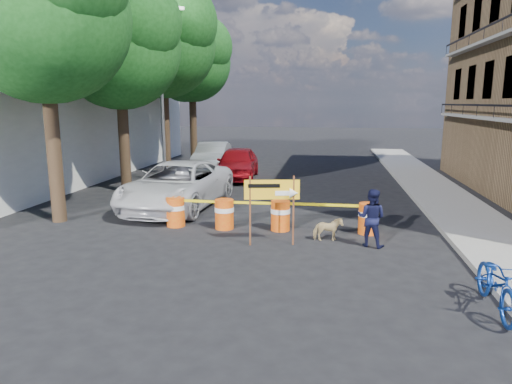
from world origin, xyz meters
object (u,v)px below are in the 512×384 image
(barrel_mid_left, at_px, (224,213))
(pedestrian, at_px, (371,218))
(suv_white, at_px, (177,185))
(detour_sign, at_px, (279,195))
(sedan_silver, at_px, (213,156))
(barrel_far_left, at_px, (176,211))
(bicycle, at_px, (500,257))
(barrel_mid_right, at_px, (280,215))
(barrel_far_right, at_px, (368,218))
(sedan_red, at_px, (237,163))
(dog, at_px, (328,229))

(barrel_mid_left, relative_size, pedestrian, 0.58)
(suv_white, bearing_deg, detour_sign, -38.54)
(suv_white, bearing_deg, sedan_silver, 101.35)
(pedestrian, bearing_deg, sedan_silver, -39.91)
(barrel_far_left, bearing_deg, barrel_mid_left, -1.33)
(barrel_mid_left, distance_m, bicycle, 7.72)
(barrel_mid_right, height_order, suv_white, suv_white)
(barrel_far_left, xyz_separation_m, bicycle, (7.68, -4.68, 0.56))
(barrel_mid_right, xyz_separation_m, detour_sign, (0.11, -1.45, 0.91))
(barrel_far_left, distance_m, barrel_far_right, 5.79)
(barrel_mid_left, height_order, barrel_mid_right, same)
(bicycle, xyz_separation_m, suv_white, (-8.46, 7.15, -0.21))
(bicycle, height_order, sedan_red, bicycle)
(barrel_far_right, bearing_deg, dog, -141.88)
(barrel_far_left, height_order, bicycle, bicycle)
(pedestrian, distance_m, dog, 1.24)
(dog, bearing_deg, detour_sign, 101.86)
(barrel_far_left, bearing_deg, bicycle, -31.36)
(barrel_far_right, xyz_separation_m, dog, (-1.15, -0.90, -0.14))
(barrel_far_left, xyz_separation_m, detour_sign, (3.34, -1.39, 0.91))
(barrel_far_left, xyz_separation_m, barrel_far_right, (5.79, 0.09, 0.00))
(suv_white, bearing_deg, barrel_mid_right, -26.45)
(bicycle, bearing_deg, pedestrian, 119.38)
(barrel_far_right, relative_size, detour_sign, 0.48)
(sedan_silver, bearing_deg, barrel_mid_right, -70.91)
(suv_white, relative_size, sedan_red, 1.28)
(barrel_mid_right, xyz_separation_m, sedan_red, (-3.13, 9.07, 0.31))
(barrel_mid_left, height_order, dog, barrel_mid_left)
(sedan_silver, bearing_deg, barrel_far_right, -61.32)
(barrel_mid_left, xyz_separation_m, barrel_mid_right, (1.69, 0.09, 0.00))
(sedan_silver, bearing_deg, detour_sign, -72.78)
(barrel_mid_left, relative_size, sedan_silver, 0.19)
(barrel_mid_left, xyz_separation_m, detour_sign, (1.80, -1.36, 0.91))
(sedan_red, bearing_deg, dog, -69.29)
(bicycle, xyz_separation_m, dog, (-3.05, 3.87, -0.70))
(barrel_mid_right, xyz_separation_m, sedan_silver, (-5.13, 11.95, 0.30))
(barrel_far_left, xyz_separation_m, sedan_red, (0.10, 9.12, 0.31))
(pedestrian, relative_size, sedan_silver, 0.33)
(barrel_far_right, xyz_separation_m, detour_sign, (-2.44, -1.49, 0.91))
(dog, bearing_deg, suv_white, 46.38)
(suv_white, xyz_separation_m, sedan_silver, (-1.12, 9.53, -0.05))
(dog, bearing_deg, pedestrian, -116.33)
(suv_white, distance_m, sedan_silver, 9.60)
(detour_sign, height_order, sedan_red, detour_sign)
(barrel_mid_left, bearing_deg, barrel_far_left, 178.67)
(barrel_far_right, relative_size, pedestrian, 0.58)
(sedan_red, bearing_deg, barrel_mid_left, -84.88)
(barrel_far_left, xyz_separation_m, suv_white, (-0.77, 2.47, 0.35))
(barrel_far_left, height_order, sedan_red, sedan_red)
(dog, bearing_deg, barrel_far_right, -64.30)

